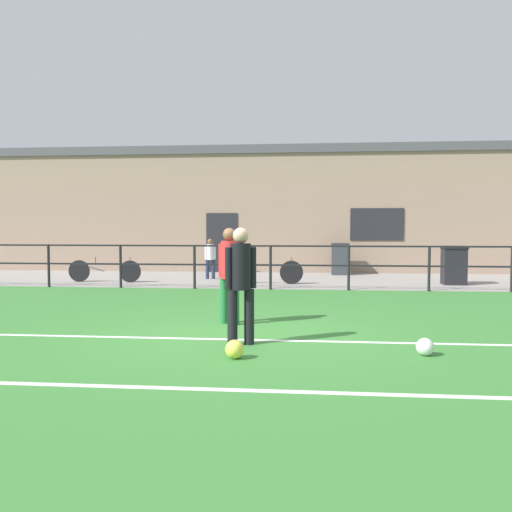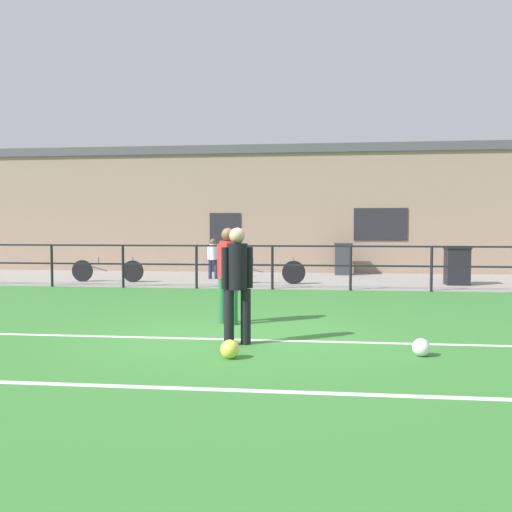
% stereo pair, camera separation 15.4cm
% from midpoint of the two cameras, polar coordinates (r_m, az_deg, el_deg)
% --- Properties ---
extents(ground, '(60.00, 44.00, 0.04)m').
position_cam_midpoint_polar(ground, '(8.31, -2.09, -8.39)').
color(ground, '#387A33').
extents(field_line_touchline, '(36.00, 0.11, 0.00)m').
position_cam_midpoint_polar(field_line_touchline, '(7.99, -2.41, -8.69)').
color(field_line_touchline, white).
rests_on(field_line_touchline, ground).
extents(field_line_hash, '(36.00, 0.11, 0.00)m').
position_cam_midpoint_polar(field_line_hash, '(5.68, -5.96, -13.63)').
color(field_line_hash, white).
rests_on(field_line_hash, ground).
extents(pavement_strip, '(48.00, 5.00, 0.02)m').
position_cam_midpoint_polar(pavement_strip, '(16.68, 1.88, -2.48)').
color(pavement_strip, gray).
rests_on(pavement_strip, ground).
extents(perimeter_fence, '(36.07, 0.07, 1.15)m').
position_cam_midpoint_polar(perimeter_fence, '(14.14, 1.21, -0.49)').
color(perimeter_fence, black).
rests_on(perimeter_fence, ground).
extents(clubhouse_facade, '(28.00, 2.56, 4.48)m').
position_cam_midpoint_polar(clubhouse_facade, '(20.30, 2.60, 4.83)').
color(clubhouse_facade, gray).
rests_on(clubhouse_facade, ground).
extents(player_goalkeeper, '(0.42, 0.28, 1.62)m').
position_cam_midpoint_polar(player_goalkeeper, '(7.52, -2.19, -2.36)').
color(player_goalkeeper, black).
rests_on(player_goalkeeper, ground).
extents(player_striker, '(0.39, 0.28, 1.61)m').
position_cam_midpoint_polar(player_striker, '(9.14, -3.27, -1.43)').
color(player_striker, '#237038').
rests_on(player_striker, ground).
extents(soccer_ball_match, '(0.23, 0.23, 0.23)m').
position_cam_midpoint_polar(soccer_ball_match, '(6.86, -2.89, -9.68)').
color(soccer_ball_match, '#E5E04C').
rests_on(soccer_ball_match, ground).
extents(soccer_ball_spare, '(0.22, 0.22, 0.22)m').
position_cam_midpoint_polar(soccer_ball_spare, '(7.31, 16.60, -9.05)').
color(soccer_ball_spare, white).
rests_on(soccer_ball_spare, ground).
extents(spectator_child, '(0.33, 0.22, 1.24)m').
position_cam_midpoint_polar(spectator_child, '(16.87, -5.05, -0.00)').
color(spectator_child, '#232D4C').
rests_on(spectator_child, pavement_strip).
extents(bicycle_parked_0, '(2.36, 0.04, 0.75)m').
position_cam_midpoint_polar(bicycle_parked_0, '(15.39, 0.23, -1.63)').
color(bicycle_parked_0, black).
rests_on(bicycle_parked_0, pavement_strip).
extents(bicycle_parked_1, '(2.16, 0.04, 0.73)m').
position_cam_midpoint_polar(bicycle_parked_1, '(16.46, -15.78, -1.49)').
color(bicycle_parked_1, black).
rests_on(bicycle_parked_1, pavement_strip).
extents(trash_bin_0, '(0.65, 0.55, 1.07)m').
position_cam_midpoint_polar(trash_bin_0, '(16.11, 19.65, -0.90)').
color(trash_bin_0, black).
rests_on(trash_bin_0, pavement_strip).
extents(trash_bin_1, '(0.59, 0.50, 1.05)m').
position_cam_midpoint_polar(trash_bin_1, '(18.46, 8.51, -0.29)').
color(trash_bin_1, '#33383D').
rests_on(trash_bin_1, pavement_strip).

